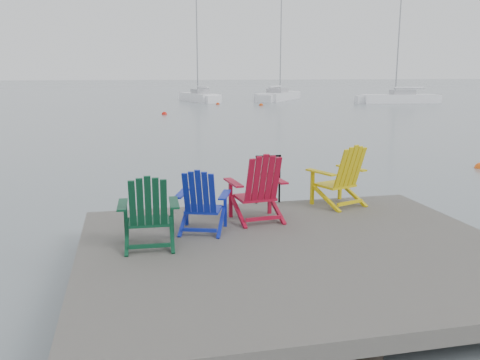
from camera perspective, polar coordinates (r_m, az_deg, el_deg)
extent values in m
plane|color=slate|center=(7.35, 6.46, -11.15)|extent=(400.00, 400.00, 0.00)
cube|color=#2D2A28|center=(7.21, 6.53, -8.22)|extent=(6.00, 5.00, 0.20)
cylinder|color=black|center=(9.16, -14.75, -8.74)|extent=(0.26, 0.26, 1.20)
cylinder|color=black|center=(9.42, 2.02, -7.74)|extent=(0.26, 0.26, 1.20)
cylinder|color=black|center=(10.41, 16.65, -6.33)|extent=(0.26, 0.26, 1.20)
cylinder|color=black|center=(9.32, 1.87, 0.03)|extent=(0.04, 0.04, 0.90)
cylinder|color=black|center=(9.44, 4.46, 0.15)|extent=(0.04, 0.04, 0.90)
cylinder|color=black|center=(9.30, 3.20, 2.69)|extent=(0.48, 0.04, 0.04)
cylinder|color=black|center=(9.36, 3.18, 0.69)|extent=(0.44, 0.03, 0.03)
cube|color=#0A3922|center=(7.24, -10.17, -4.59)|extent=(0.57, 0.52, 0.04)
cube|color=#0A3922|center=(7.46, -12.68, -4.57)|extent=(0.05, 0.05, 0.58)
cube|color=#0A3922|center=(7.45, -7.64, -4.39)|extent=(0.05, 0.05, 0.58)
cube|color=#0A3922|center=(7.16, -13.08, -2.73)|extent=(0.15, 0.64, 0.03)
cube|color=#0A3922|center=(7.15, -7.42, -2.53)|extent=(0.15, 0.64, 0.03)
cube|color=#0A3922|center=(6.82, -10.28, -2.59)|extent=(0.52, 0.29, 0.71)
cube|color=#0E1F9A|center=(7.83, -4.12, -3.31)|extent=(0.64, 0.61, 0.04)
cube|color=#0E1F9A|center=(8.08, -6.02, -3.18)|extent=(0.06, 0.06, 0.55)
cube|color=#0E1F9A|center=(7.97, -1.67, -3.32)|extent=(0.06, 0.06, 0.55)
cube|color=#0E1F9A|center=(7.81, -6.57, -1.52)|extent=(0.31, 0.60, 0.03)
cube|color=#0E1F9A|center=(7.69, -1.73, -1.66)|extent=(0.31, 0.60, 0.03)
cube|color=#0E1F9A|center=(7.44, -4.60, -1.52)|extent=(0.54, 0.40, 0.67)
cube|color=maroon|center=(8.37, 1.68, -1.96)|extent=(0.64, 0.59, 0.04)
cube|color=maroon|center=(8.47, -1.07, -2.13)|extent=(0.06, 0.06, 0.63)
cube|color=maroon|center=(8.70, 3.35, -1.77)|extent=(0.06, 0.06, 0.63)
cube|color=maroon|center=(8.16, -0.75, -0.30)|extent=(0.20, 0.69, 0.03)
cube|color=maroon|center=(8.42, 4.16, 0.05)|extent=(0.20, 0.69, 0.03)
cube|color=maroon|center=(7.96, 2.60, 0.05)|extent=(0.58, 0.34, 0.77)
cube|color=gold|center=(9.46, 10.60, -0.54)|extent=(0.74, 0.70, 0.04)
cube|color=gold|center=(9.39, 8.12, -0.85)|extent=(0.07, 0.07, 0.62)
cube|color=gold|center=(9.86, 11.18, -0.34)|extent=(0.07, 0.07, 0.62)
cube|color=gold|center=(9.13, 9.05, 0.86)|extent=(0.36, 0.68, 0.03)
cube|color=gold|center=(9.65, 12.37, 1.33)|extent=(0.36, 0.68, 0.03)
cube|color=gold|center=(9.14, 12.26, 1.34)|extent=(0.61, 0.46, 0.76)
cube|color=white|center=(52.79, -4.61, 9.09)|extent=(3.41, 7.61, 1.10)
cube|color=#9E9EA3|center=(52.41, -4.48, 9.84)|extent=(1.77, 2.44, 0.55)
cylinder|color=gray|center=(53.13, -4.84, 14.67)|extent=(0.12, 0.12, 9.22)
cube|color=white|center=(55.27, 4.36, 9.22)|extent=(7.04, 8.80, 1.10)
cube|color=#9E9EA3|center=(54.81, 4.23, 9.93)|extent=(2.89, 3.17, 0.55)
cylinder|color=gray|center=(55.75, 4.61, 15.62)|extent=(0.12, 0.12, 11.31)
cube|color=white|center=(52.17, 17.36, 8.56)|extent=(7.39, 2.50, 1.10)
cube|color=#9E9EA3|center=(52.29, 17.77, 9.31)|extent=(2.28, 1.50, 0.55)
cylinder|color=gray|center=(52.00, 17.34, 14.16)|extent=(0.12, 0.12, 9.07)
sphere|color=#F0550E|center=(17.28, 25.36, 1.23)|extent=(0.34, 0.34, 0.34)
sphere|color=red|center=(36.20, -8.49, 7.29)|extent=(0.39, 0.39, 0.39)
sphere|color=#C13D0B|center=(45.78, 2.38, 8.36)|extent=(0.38, 0.38, 0.38)
sphere|color=red|center=(47.20, -2.52, 8.47)|extent=(0.35, 0.35, 0.35)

